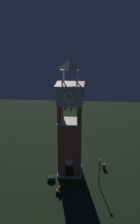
# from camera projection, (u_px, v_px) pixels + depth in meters

# --- Properties ---
(ground) EXTENTS (80.00, 80.00, 0.00)m
(ground) POSITION_uv_depth(u_px,v_px,m) (70.00, 172.00, 38.92)
(ground) COLOR black
(clock_tower) EXTENTS (3.82, 3.82, 16.93)m
(clock_tower) POSITION_uv_depth(u_px,v_px,m) (70.00, 130.00, 36.80)
(clock_tower) COLOR #93543D
(clock_tower) RESTS_ON ground
(park_bench) EXTENTS (0.91, 1.66, 0.95)m
(park_bench) POSITION_uv_depth(u_px,v_px,m) (60.00, 188.00, 34.35)
(park_bench) COLOR brown
(park_bench) RESTS_ON ground
(lamp_post) EXTENTS (0.36, 0.36, 4.01)m
(lamp_post) POSITION_uv_depth(u_px,v_px,m) (100.00, 168.00, 34.79)
(lamp_post) COLOR black
(lamp_post) RESTS_ON ground
(trash_bin) EXTENTS (0.52, 0.52, 0.80)m
(trash_bin) POSITION_uv_depth(u_px,v_px,m) (104.00, 166.00, 39.83)
(trash_bin) COLOR #4C4C51
(trash_bin) RESTS_ON ground
(shrub_near_entry) EXTENTS (0.98, 0.98, 0.80)m
(shrub_near_entry) POSITION_uv_depth(u_px,v_px,m) (70.00, 161.00, 41.41)
(shrub_near_entry) COLOR #234C28
(shrub_near_entry) RESTS_ON ground
(shrub_left_of_tower) EXTENTS (1.22, 1.22, 0.66)m
(shrub_left_of_tower) POSITION_uv_depth(u_px,v_px,m) (51.00, 178.00, 36.76)
(shrub_left_of_tower) COLOR #234C28
(shrub_left_of_tower) RESTS_ON ground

